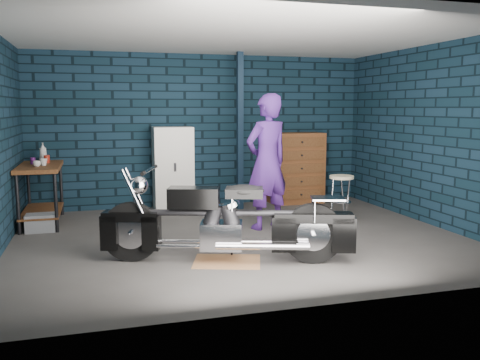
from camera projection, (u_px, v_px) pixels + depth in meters
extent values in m
plane|color=#484543|center=(240.00, 238.00, 6.93)|extent=(6.00, 6.00, 0.00)
cube|color=black|center=(202.00, 131.00, 9.12)|extent=(6.00, 0.02, 2.70)
cube|color=black|center=(434.00, 136.00, 7.56)|extent=(0.02, 5.00, 2.70)
cube|color=silver|center=(241.00, 34.00, 6.55)|extent=(6.00, 5.00, 0.02)
cube|color=#102133|center=(240.00, 132.00, 8.75)|extent=(0.10, 0.10, 2.70)
cube|color=brown|center=(41.00, 195.00, 7.71)|extent=(0.60, 1.40, 0.91)
cube|color=#9B6844|center=(227.00, 261.00, 5.86)|extent=(0.90, 0.78, 0.01)
imported|color=#48217C|center=(267.00, 162.00, 7.36)|extent=(0.84, 0.69, 1.97)
cube|color=gray|center=(41.00, 223.00, 7.28)|extent=(0.41, 0.29, 0.25)
cube|color=silver|center=(173.00, 168.00, 8.80)|extent=(0.67, 0.48, 1.44)
cube|color=brown|center=(296.00, 168.00, 9.43)|extent=(0.98, 0.54, 1.30)
imported|color=beige|center=(37.00, 164.00, 7.39)|extent=(0.12, 0.12, 0.09)
imported|color=beige|center=(43.00, 162.00, 7.53)|extent=(0.13, 0.13, 0.10)
cylinder|color=#581A68|center=(33.00, 161.00, 7.72)|extent=(0.08, 0.08, 0.10)
cylinder|color=#A52516|center=(47.00, 159.00, 7.90)|extent=(0.11, 0.11, 0.12)
imported|color=gray|center=(43.00, 152.00, 8.07)|extent=(0.13, 0.13, 0.30)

